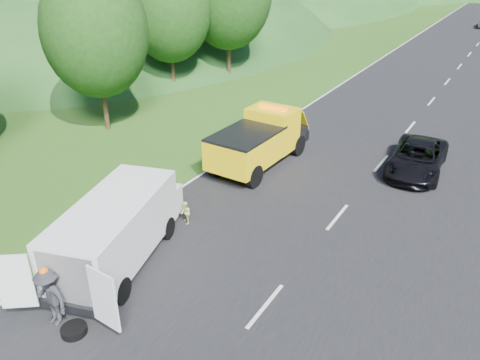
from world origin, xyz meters
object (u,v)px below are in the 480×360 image
Objects in this scene: child at (186,224)px; spare_tire at (75,333)px; suitcase at (126,201)px; tow_truck at (260,140)px; worker at (56,323)px; woman at (146,210)px; passing_suv at (415,172)px; white_van at (118,227)px.

child reaches higher than spare_tire.
tow_truck is at bearing 67.64° from suitcase.
worker reaches higher than spare_tire.
woman is 2.98× the size of suitcase.
worker is 2.53× the size of spare_tire.
child is 6.24m from worker.
passing_suv reaches higher than spare_tire.
passing_suv is (6.77, 3.16, -1.32)m from tow_truck.
suitcase reaches higher than child.
child is (0.25, -6.28, -1.32)m from tow_truck.
spare_tire is at bearing -42.08° from child.
tow_truck reaches higher than child.
passing_suv reaches higher than child.
woman is 12.78m from passing_suv.
woman is 0.91× the size of worker.
woman is 1.80× the size of child.
passing_suv is at bearing 68.72° from worker.
worker reaches higher than woman.
white_van is at bearing -57.58° from child.
worker is 3.28× the size of suitcase.
tow_truck reaches higher than spare_tire.
child is at bearing -85.77° from tow_truck.
white_van is 3.49m from worker.
worker is (0.46, -3.18, -1.36)m from white_van.
child is 0.50× the size of worker.
child is 2.94m from suitcase.
passing_suv is (6.48, 15.68, 0.00)m from worker.
woman reaches higher than child.
passing_suv is at bearing 70.07° from spare_tire.
worker is (2.08, -6.20, 0.00)m from woman.
child is at bearing 97.61° from spare_tire.
white_van is at bearing -122.58° from passing_suv.
child is 1.28× the size of spare_tire.
woman is at bearing 101.52° from white_van.
woman is 6.83m from spare_tire.
white_van is at bearing -89.11° from tow_truck.
woman is (-1.61, 3.02, -1.36)m from white_van.
white_van is 10.01× the size of spare_tire.
white_van reaches higher than woman.
passing_suv is at bearing 44.33° from white_van.
tow_truck reaches higher than suitcase.
woman reaches higher than suitcase.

